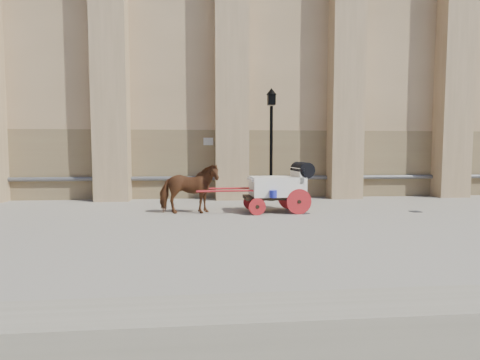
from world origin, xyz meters
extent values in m
plane|color=gray|center=(0.00, 0.00, 0.00)|extent=(90.00, 90.00, 0.00)
cube|color=tan|center=(2.00, 8.00, 9.00)|extent=(44.00, 8.00, 18.00)
cube|color=olive|center=(2.00, 4.15, 1.50)|extent=(44.00, 0.35, 3.00)
cylinder|color=#59595B|center=(2.00, 3.88, 0.90)|extent=(42.00, 0.18, 0.18)
cube|color=beige|center=(-2.00, 3.97, 2.50)|extent=(0.42, 0.04, 0.32)
cube|color=tan|center=(4.00, 3.60, 8.50)|extent=(1.40, 0.90, 17.00)
cube|color=tan|center=(9.00, 3.60, 8.50)|extent=(1.40, 0.90, 17.00)
imported|color=brown|center=(-2.69, -0.04, 0.83)|extent=(1.97, 0.93, 1.65)
cube|color=black|center=(0.19, 0.02, 0.51)|extent=(2.09, 1.03, 0.11)
cube|color=white|center=(0.28, 0.03, 0.88)|extent=(1.82, 1.24, 0.65)
cube|color=white|center=(0.98, 0.06, 1.25)|extent=(0.19, 1.17, 0.51)
cube|color=white|center=(-0.51, -0.01, 1.11)|extent=(0.37, 1.04, 0.09)
cylinder|color=black|center=(1.16, 0.07, 1.44)|extent=(0.58, 1.18, 0.52)
cylinder|color=red|center=(0.91, -0.52, 0.42)|extent=(0.84, 0.10, 0.84)
cylinder|color=red|center=(0.86, 0.63, 0.42)|extent=(0.84, 0.10, 0.84)
cylinder|color=red|center=(-0.48, -0.59, 0.28)|extent=(0.56, 0.08, 0.56)
cylinder|color=red|center=(-0.54, 0.56, 0.28)|extent=(0.56, 0.08, 0.56)
cylinder|color=red|center=(-1.32, -0.47, 0.79)|extent=(2.23, 0.17, 0.07)
cylinder|color=red|center=(-1.36, 0.37, 0.79)|extent=(2.23, 0.17, 0.07)
cylinder|color=#242CB5|center=(0.03, -0.64, 0.70)|extent=(0.24, 0.24, 0.24)
cylinder|color=black|center=(0.61, 3.05, 1.97)|extent=(0.13, 0.13, 3.94)
cone|color=black|center=(0.61, 3.05, 0.20)|extent=(0.39, 0.39, 0.39)
cube|color=black|center=(0.61, 3.05, 4.22)|extent=(0.31, 0.31, 0.46)
cone|color=black|center=(0.61, 3.05, 4.55)|extent=(0.44, 0.44, 0.26)
cube|color=black|center=(1.10, -0.36, 0.01)|extent=(0.42, 0.42, 0.01)
cube|color=black|center=(5.02, -0.39, 0.01)|extent=(0.36, 0.36, 0.01)
camera|label=1|loc=(-2.16, -12.46, 2.05)|focal=28.00mm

